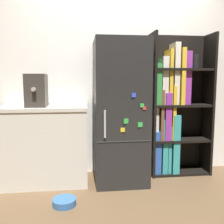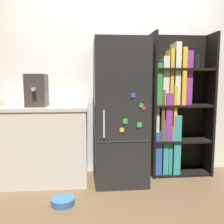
{
  "view_description": "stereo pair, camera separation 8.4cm",
  "coord_description": "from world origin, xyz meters",
  "views": [
    {
      "loc": [
        -0.46,
        -2.83,
        1.22
      ],
      "look_at": [
        -0.1,
        0.15,
        0.85
      ],
      "focal_mm": 40.0,
      "sensor_mm": 36.0,
      "label": 1
    },
    {
      "loc": [
        -0.38,
        -2.84,
        1.22
      ],
      "look_at": [
        -0.1,
        0.15,
        0.85
      ],
      "focal_mm": 40.0,
      "sensor_mm": 36.0,
      "label": 2
    }
  ],
  "objects": [
    {
      "name": "bookshelf",
      "position": [
        0.72,
        0.3,
        0.86
      ],
      "size": [
        0.79,
        0.35,
        1.83
      ],
      "color": "black",
      "rests_on": "ground_plane"
    },
    {
      "name": "kitchen_counter",
      "position": [
        -0.9,
        0.17,
        0.47
      ],
      "size": [
        1.02,
        0.57,
        0.93
      ],
      "color": "beige",
      "rests_on": "ground_plane"
    },
    {
      "name": "ground_plane",
      "position": [
        0.0,
        0.0,
        0.0
      ],
      "size": [
        16.0,
        16.0,
        0.0
      ],
      "primitive_type": "plane",
      "color": "brown"
    },
    {
      "name": "espresso_machine",
      "position": [
        -0.98,
        0.13,
        1.12
      ],
      "size": [
        0.23,
        0.35,
        0.37
      ],
      "color": "#38332D",
      "rests_on": "kitchen_counter"
    },
    {
      "name": "refrigerator",
      "position": [
        -0.0,
        0.13,
        0.85
      ],
      "size": [
        0.62,
        0.67,
        1.7
      ],
      "color": "black",
      "rests_on": "ground_plane"
    },
    {
      "name": "wall_back",
      "position": [
        0.0,
        0.47,
        1.3
      ],
      "size": [
        8.0,
        0.05,
        2.6
      ],
      "color": "white",
      "rests_on": "ground_plane"
    },
    {
      "name": "pet_bowl",
      "position": [
        -0.65,
        -0.45,
        0.04
      ],
      "size": [
        0.24,
        0.24,
        0.07
      ],
      "color": "#3366A5",
      "rests_on": "ground_plane"
    }
  ]
}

